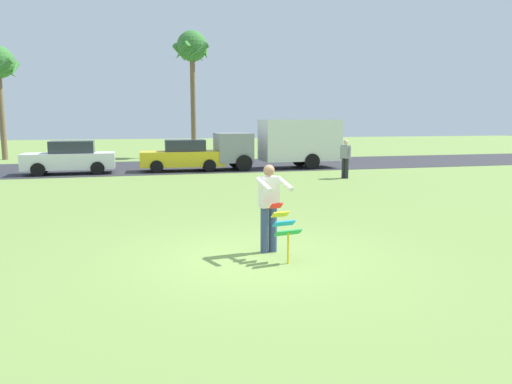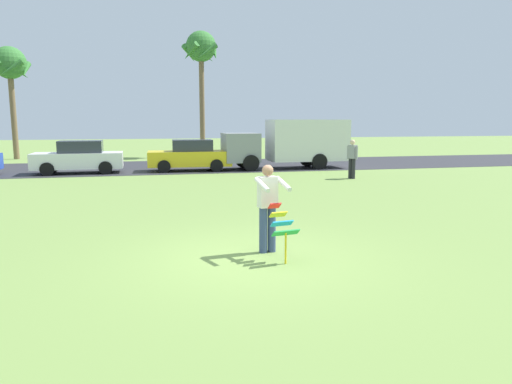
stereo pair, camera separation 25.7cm
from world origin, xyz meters
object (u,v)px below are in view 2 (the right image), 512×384
(kite_held, at_px, (282,225))
(palm_tree_right_near, at_px, (201,52))
(parked_car_white, at_px, (79,158))
(person_kite_flyer, at_px, (268,205))
(palm_tree_left_near, at_px, (10,67))
(person_walker_near, at_px, (352,158))
(parked_car_yellow, at_px, (190,156))
(parked_truck_grey_van, at_px, (293,142))

(kite_held, relative_size, palm_tree_right_near, 0.12)
(kite_held, relative_size, parked_car_white, 0.25)
(person_kite_flyer, relative_size, palm_tree_left_near, 0.23)
(palm_tree_right_near, height_order, person_walker_near, palm_tree_right_near)
(palm_tree_right_near, relative_size, person_walker_near, 5.04)
(parked_car_yellow, distance_m, person_walker_near, 8.35)
(palm_tree_right_near, distance_m, person_walker_near, 16.47)
(person_kite_flyer, xyz_separation_m, kite_held, (0.10, -0.63, -0.26))
(parked_car_yellow, bearing_deg, parked_car_white, 179.98)
(kite_held, bearing_deg, person_kite_flyer, 98.88)
(person_kite_flyer, distance_m, parked_car_white, 16.49)
(parked_truck_grey_van, xyz_separation_m, palm_tree_left_near, (-16.26, 10.07, 4.62))
(parked_truck_grey_van, bearing_deg, kite_held, -108.10)
(kite_held, bearing_deg, parked_car_white, 109.26)
(parked_car_white, distance_m, palm_tree_left_near, 12.55)
(palm_tree_right_near, bearing_deg, parked_car_white, -127.22)
(parked_car_white, bearing_deg, parked_truck_grey_van, -0.01)
(parked_car_white, relative_size, palm_tree_right_near, 0.49)
(parked_car_white, distance_m, parked_car_yellow, 5.42)
(parked_truck_grey_van, bearing_deg, parked_car_yellow, -179.99)
(person_kite_flyer, relative_size, palm_tree_right_near, 0.20)
(parked_truck_grey_van, bearing_deg, palm_tree_left_near, 148.21)
(parked_car_yellow, bearing_deg, person_walker_near, -36.20)
(palm_tree_right_near, bearing_deg, parked_truck_grey_van, -68.15)
(parked_truck_grey_van, distance_m, palm_tree_right_near, 11.72)
(parked_truck_grey_van, bearing_deg, person_kite_flyer, -109.11)
(parked_car_white, height_order, palm_tree_left_near, palm_tree_left_near)
(palm_tree_left_near, distance_m, person_walker_near, 23.60)
(parked_car_white, bearing_deg, parked_car_yellow, -0.02)
(parked_car_yellow, distance_m, palm_tree_left_near, 15.64)
(kite_held, bearing_deg, parked_truck_grey_van, 71.90)
(parked_car_white, xyz_separation_m, person_walker_near, (12.15, -4.93, 0.16))
(parked_truck_grey_van, distance_m, person_walker_near, 5.10)
(kite_held, xyz_separation_m, person_walker_near, (6.51, 11.23, 0.25))
(parked_truck_grey_van, height_order, palm_tree_left_near, palm_tree_left_near)
(person_kite_flyer, xyz_separation_m, palm_tree_right_near, (1.60, 24.94, 6.34))
(person_kite_flyer, xyz_separation_m, parked_car_yellow, (-0.13, 15.52, -0.18))
(person_walker_near, bearing_deg, palm_tree_left_near, 139.36)
(person_kite_flyer, bearing_deg, parked_car_yellow, 90.47)
(person_kite_flyer, bearing_deg, parked_truck_grey_van, 70.89)
(palm_tree_right_near, bearing_deg, kite_held, -93.37)
(person_kite_flyer, bearing_deg, kite_held, -81.12)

